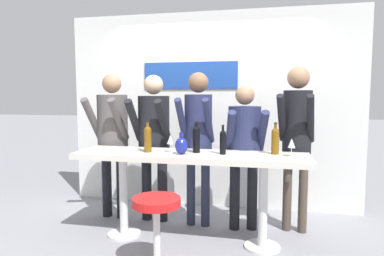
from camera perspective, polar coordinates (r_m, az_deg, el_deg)
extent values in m
plane|color=gray|center=(3.78, -0.30, -18.32)|extent=(40.00, 40.00, 0.00)
cube|color=silver|center=(4.71, 3.07, 2.97)|extent=(3.99, 0.10, 2.64)
cube|color=#1E479E|center=(4.70, -0.33, 8.77)|extent=(1.30, 0.02, 0.36)
cube|color=silver|center=(3.52, -0.31, -4.68)|extent=(2.39, 0.59, 0.06)
cylinder|color=silver|center=(3.85, -11.34, -10.70)|extent=(0.09, 0.09, 0.88)
cylinder|color=silver|center=(3.99, -11.21, -16.91)|extent=(0.36, 0.36, 0.02)
cylinder|color=silver|center=(3.54, 11.75, -12.13)|extent=(0.09, 0.09, 0.88)
cylinder|color=silver|center=(3.70, 11.61, -18.79)|extent=(0.36, 0.36, 0.02)
cylinder|color=silver|center=(3.10, -5.89, -17.43)|extent=(0.06, 0.06, 0.59)
cylinder|color=red|center=(3.00, -5.95, -12.12)|extent=(0.42, 0.42, 0.07)
cylinder|color=black|center=(4.49, -14.01, -8.85)|extent=(0.12, 0.12, 0.86)
cylinder|color=black|center=(4.39, -11.71, -9.12)|extent=(0.12, 0.12, 0.86)
cylinder|color=#514C4C|center=(4.31, -13.09, 0.92)|extent=(0.40, 0.40, 0.68)
sphere|color=#9E7556|center=(4.30, -13.22, 7.21)|extent=(0.23, 0.23, 0.23)
cylinder|color=#514C4C|center=(4.26, -16.25, 1.45)|extent=(0.12, 0.41, 0.52)
cylinder|color=#514C4C|center=(4.08, -12.13, 1.38)|extent=(0.12, 0.41, 0.52)
cylinder|color=black|center=(4.29, -7.55, -9.46)|extent=(0.12, 0.12, 0.85)
cylinder|color=black|center=(4.22, -4.94, -9.70)|extent=(0.12, 0.12, 0.85)
cylinder|color=black|center=(4.12, -6.37, 0.67)|extent=(0.39, 0.39, 0.67)
sphere|color=#D6AD89|center=(4.11, -6.44, 7.18)|extent=(0.23, 0.23, 0.23)
cylinder|color=black|center=(4.04, -9.58, 1.21)|extent=(0.11, 0.41, 0.52)
cylinder|color=black|center=(3.90, -4.85, 1.12)|extent=(0.11, 0.41, 0.52)
cylinder|color=#23283D|center=(4.08, -0.18, -10.12)|extent=(0.10, 0.10, 0.86)
cylinder|color=#23283D|center=(4.04, 2.25, -10.28)|extent=(0.10, 0.10, 0.86)
cylinder|color=#23284C|center=(3.92, 1.05, 0.66)|extent=(0.32, 0.32, 0.68)
sphere|color=brown|center=(3.91, 1.06, 7.58)|extent=(0.23, 0.23, 0.23)
cylinder|color=#23284C|center=(3.80, -1.72, 1.23)|extent=(0.09, 0.39, 0.52)
cylinder|color=#23284C|center=(3.73, 2.74, 1.15)|extent=(0.09, 0.39, 0.52)
cylinder|color=black|center=(3.99, 7.13, -11.09)|extent=(0.12, 0.12, 0.78)
cylinder|color=black|center=(4.02, 9.99, -11.01)|extent=(0.12, 0.12, 0.78)
cylinder|color=#23284C|center=(3.86, 8.71, -1.02)|extent=(0.43, 0.43, 0.62)
sphere|color=#9E7556|center=(3.84, 8.81, 5.41)|extent=(0.21, 0.21, 0.21)
cylinder|color=#23284C|center=(3.69, 6.42, -0.60)|extent=(0.16, 0.38, 0.48)
cylinder|color=#23284C|center=(3.74, 11.65, -0.59)|extent=(0.16, 0.38, 0.48)
cylinder|color=#473D33|center=(4.06, 15.59, -10.23)|extent=(0.10, 0.10, 0.88)
cylinder|color=#473D33|center=(4.05, 18.01, -10.35)|extent=(0.10, 0.10, 0.88)
cylinder|color=black|center=(3.92, 17.12, 0.90)|extent=(0.35, 0.35, 0.70)
sphere|color=#9E7556|center=(3.91, 17.32, 8.03)|extent=(0.24, 0.24, 0.24)
cylinder|color=black|center=(3.76, 14.71, 1.55)|extent=(0.14, 0.41, 0.53)
cylinder|color=black|center=(3.74, 19.16, 1.40)|extent=(0.14, 0.41, 0.53)
cylinder|color=black|center=(3.53, 0.74, -2.27)|extent=(0.08, 0.08, 0.23)
sphere|color=black|center=(3.51, 0.74, -0.41)|extent=(0.08, 0.08, 0.08)
cylinder|color=black|center=(3.51, 0.75, 0.25)|extent=(0.03, 0.03, 0.08)
cylinder|color=black|center=(3.51, 0.75, 1.05)|extent=(0.03, 0.03, 0.02)
cylinder|color=brown|center=(3.58, -7.39, -2.18)|extent=(0.08, 0.08, 0.23)
sphere|color=brown|center=(3.57, -7.41, -0.35)|extent=(0.08, 0.08, 0.08)
cylinder|color=brown|center=(3.57, -7.42, 0.30)|extent=(0.03, 0.03, 0.08)
cylinder|color=black|center=(3.56, -7.43, 1.09)|extent=(0.03, 0.03, 0.02)
cylinder|color=brown|center=(3.53, 13.70, -2.47)|extent=(0.08, 0.08, 0.22)
sphere|color=brown|center=(3.51, 13.74, -0.66)|extent=(0.08, 0.08, 0.08)
cylinder|color=brown|center=(3.51, 13.76, -0.01)|extent=(0.03, 0.03, 0.08)
cylinder|color=black|center=(3.51, 13.78, 0.77)|extent=(0.03, 0.03, 0.02)
cylinder|color=black|center=(3.44, 5.15, -2.67)|extent=(0.06, 0.06, 0.21)
sphere|color=black|center=(3.42, 5.17, -0.94)|extent=(0.06, 0.06, 0.06)
cylinder|color=black|center=(3.42, 5.17, -0.32)|extent=(0.02, 0.02, 0.07)
cylinder|color=black|center=(3.41, 5.18, 0.42)|extent=(0.03, 0.03, 0.02)
cylinder|color=silver|center=(3.45, 16.21, -4.55)|extent=(0.06, 0.06, 0.01)
cylinder|color=silver|center=(3.44, 16.23, -3.83)|extent=(0.01, 0.01, 0.08)
cone|color=silver|center=(3.43, 16.27, -2.42)|extent=(0.07, 0.07, 0.09)
cylinder|color=silver|center=(3.58, -3.64, -3.99)|extent=(0.06, 0.06, 0.01)
cylinder|color=silver|center=(3.57, -3.64, -3.30)|extent=(0.01, 0.01, 0.08)
cone|color=silver|center=(3.56, -3.65, -1.94)|extent=(0.07, 0.07, 0.09)
ellipsoid|color=navy|center=(3.43, -1.78, -2.99)|extent=(0.13, 0.13, 0.17)
cylinder|color=navy|center=(3.42, -1.79, -1.17)|extent=(0.04, 0.04, 0.05)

